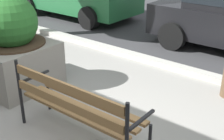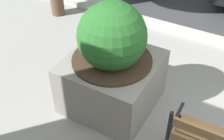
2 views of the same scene
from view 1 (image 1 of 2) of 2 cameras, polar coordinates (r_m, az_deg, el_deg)
curb_stone at (r=5.96m, az=13.52°, el=-0.01°), size 60.00×0.20×0.12m
park_bench at (r=3.73m, az=-6.88°, el=-6.37°), size 1.81×0.55×0.95m
concrete_planter at (r=5.35m, az=-17.91°, el=3.86°), size 1.18×1.18×1.58m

